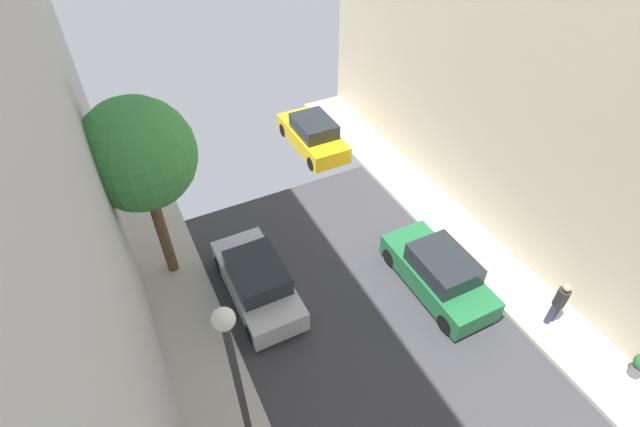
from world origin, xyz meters
TOP-DOWN VIEW (x-y plane):
  - parked_car_left_3 at (-2.70, 11.30)m, footprint 1.78×4.20m
  - parked_car_right_1 at (2.70, 8.96)m, footprint 1.78×4.20m
  - parked_car_right_2 at (2.70, 18.27)m, footprint 1.78×4.20m
  - pedestrian at (4.94, 6.20)m, footprint 0.40×0.36m
  - street_tree_0 at (-4.95, 13.61)m, footprint 3.25×3.25m
  - lamp_post at (-4.60, 6.79)m, footprint 0.44×0.44m

SIDE VIEW (x-z plane):
  - parked_car_left_3 at x=-2.70m, z-range -0.06..1.50m
  - parked_car_right_1 at x=2.70m, z-range -0.06..1.50m
  - parked_car_right_2 at x=2.70m, z-range -0.06..1.50m
  - pedestrian at x=4.94m, z-range 0.21..1.93m
  - lamp_post at x=-4.60m, z-range 1.03..6.60m
  - street_tree_0 at x=-4.95m, z-range 1.66..8.02m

